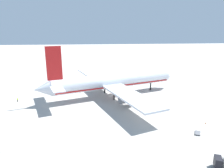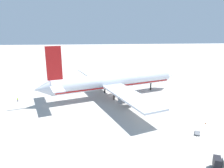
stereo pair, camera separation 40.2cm
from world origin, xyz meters
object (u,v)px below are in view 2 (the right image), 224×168
object	(u,v)px
traffic_cone_0	(138,74)
traffic_cone_2	(205,123)
airliner	(112,82)
ground_worker_2	(18,100)
baggage_cart_0	(197,133)

from	to	relation	value
traffic_cone_0	traffic_cone_2	xyz separation A→B (m)	(6.16, -74.96, 0.00)
airliner	ground_worker_2	size ratio (longest dim) A/B	41.13
airliner	baggage_cart_0	size ratio (longest dim) A/B	21.98
baggage_cart_0	traffic_cone_0	xyz separation A→B (m)	(-0.27, 80.97, 0.01)
airliner	traffic_cone_0	xyz separation A→B (m)	(21.21, 43.81, -6.41)
ground_worker_2	traffic_cone_0	distance (m)	77.95
traffic_cone_2	airliner	bearing A→B (deg)	131.30
airliner	traffic_cone_0	world-z (taller)	airliner
baggage_cart_0	ground_worker_2	bearing A→B (deg)	151.74
airliner	ground_worker_2	bearing A→B (deg)	-174.53
airliner	ground_worker_2	world-z (taller)	airliner
airliner	traffic_cone_2	size ratio (longest dim) A/B	127.14
airliner	ground_worker_2	distance (m)	41.05
baggage_cart_0	airliner	bearing A→B (deg)	120.03
traffic_cone_2	ground_worker_2	bearing A→B (deg)	158.09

